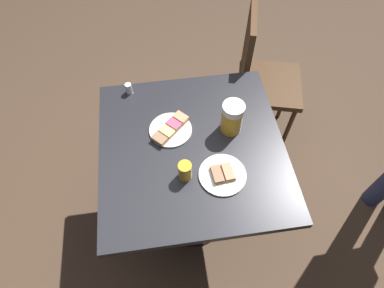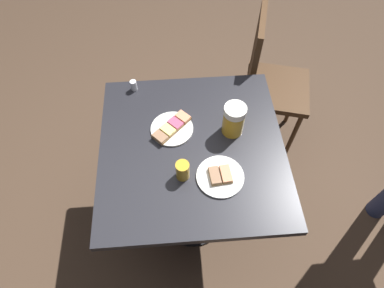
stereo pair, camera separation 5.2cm
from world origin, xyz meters
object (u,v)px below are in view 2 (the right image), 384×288
at_px(plate_far, 220,176).
at_px(beer_glass_small, 183,170).
at_px(plate_near, 172,128).
at_px(salt_shaker, 134,85).
at_px(beer_mug, 234,119).
at_px(cafe_chair, 268,79).

distance_m(plate_far, beer_glass_small, 0.16).
bearing_deg(plate_near, salt_shaker, 33.99).
height_order(beer_mug, salt_shaker, beer_mug).
height_order(plate_near, cafe_chair, cafe_chair).
relative_size(plate_far, beer_mug, 1.25).
distance_m(beer_mug, salt_shaker, 0.53).
bearing_deg(salt_shaker, beer_glass_small, -157.19).
distance_m(beer_mug, beer_glass_small, 0.32).
distance_m(plate_near, salt_shaker, 0.31).
bearing_deg(beer_glass_small, beer_mug, -47.37).
xyz_separation_m(plate_near, beer_mug, (-0.02, -0.27, 0.07)).
relative_size(plate_near, beer_glass_small, 2.15).
height_order(plate_far, beer_glass_small, beer_glass_small).
xyz_separation_m(plate_far, cafe_chair, (0.74, -0.39, -0.21)).
bearing_deg(plate_far, plate_near, 36.05).
bearing_deg(beer_mug, plate_near, 85.30).
bearing_deg(plate_far, beer_mug, -19.53).
relative_size(plate_near, beer_mug, 1.22).
relative_size(plate_far, beer_glass_small, 2.20).
bearing_deg(plate_near, beer_glass_small, -171.70).
xyz_separation_m(plate_near, beer_glass_small, (-0.24, -0.04, 0.03)).
bearing_deg(salt_shaker, plate_far, -144.97).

